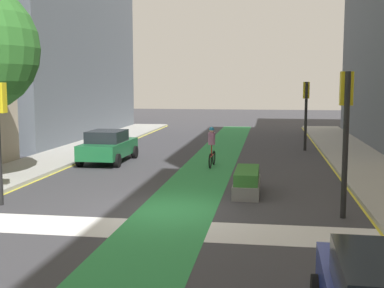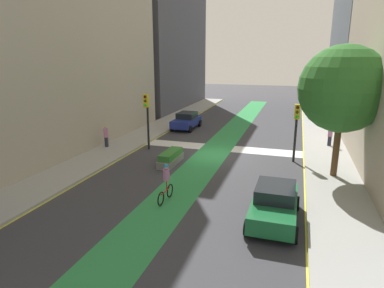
# 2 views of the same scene
# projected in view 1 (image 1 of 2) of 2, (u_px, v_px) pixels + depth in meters

# --- Properties ---
(ground_plane) EXTENTS (120.00, 120.00, 0.00)m
(ground_plane) POSITION_uv_depth(u_px,v_px,m) (165.00, 210.00, 15.25)
(ground_plane) COLOR #38383D
(bike_lane_paint) EXTENTS (2.40, 60.00, 0.01)m
(bike_lane_paint) POSITION_uv_depth(u_px,v_px,m) (176.00, 211.00, 15.20)
(bike_lane_paint) COLOR #2D8C47
(bike_lane_paint) RESTS_ON ground_plane
(crosswalk_band) EXTENTS (12.00, 1.80, 0.01)m
(crosswalk_band) POSITION_uv_depth(u_px,v_px,m) (150.00, 229.00, 13.29)
(crosswalk_band) COLOR silver
(crosswalk_band) RESTS_ON ground_plane
(curb_stripe_right) EXTENTS (0.16, 60.00, 0.01)m
(curb_stripe_right) POSITION_uv_depth(u_px,v_px,m) (371.00, 218.00, 14.35)
(curb_stripe_right) COLOR yellow
(curb_stripe_right) RESTS_ON ground_plane
(traffic_signal_near_right) EXTENTS (0.35, 0.52, 4.16)m
(traffic_signal_near_right) POSITION_uv_depth(u_px,v_px,m) (346.00, 116.00, 14.16)
(traffic_signal_near_right) COLOR black
(traffic_signal_near_right) RESTS_ON ground_plane
(traffic_signal_far_right) EXTENTS (0.35, 0.52, 3.92)m
(traffic_signal_far_right) POSITION_uv_depth(u_px,v_px,m) (306.00, 102.00, 28.68)
(traffic_signal_far_right) COLOR black
(traffic_signal_far_right) RESTS_ON ground_plane
(car_green_left_far) EXTENTS (2.06, 4.22, 1.57)m
(car_green_left_far) POSITION_uv_depth(u_px,v_px,m) (108.00, 146.00, 24.43)
(car_green_left_far) COLOR #196033
(car_green_left_far) RESTS_ON ground_plane
(cyclist_in_lane) EXTENTS (0.32, 1.73, 1.86)m
(cyclist_in_lane) POSITION_uv_depth(u_px,v_px,m) (212.00, 146.00, 23.09)
(cyclist_in_lane) COLOR black
(cyclist_in_lane) RESTS_ON ground_plane
(median_planter) EXTENTS (0.88, 2.76, 0.85)m
(median_planter) POSITION_uv_depth(u_px,v_px,m) (247.00, 182.00, 17.58)
(median_planter) COLOR slate
(median_planter) RESTS_ON ground_plane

